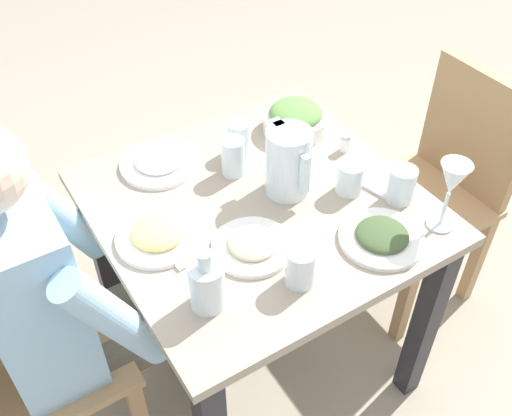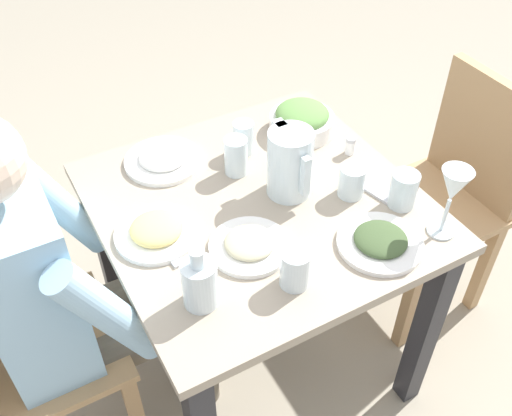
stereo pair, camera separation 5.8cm
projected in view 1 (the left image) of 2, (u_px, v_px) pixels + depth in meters
name	position (u px, v px, depth m)	size (l,w,h in m)	color
ground_plane	(258.00, 355.00, 2.05)	(8.00, 8.00, 0.00)	#9E937F
dining_table	(258.00, 237.00, 1.64)	(0.82, 0.82, 0.72)	gray
chair_near	(6.00, 365.00, 1.46)	(0.40, 0.40, 0.87)	tan
chair_far	(441.00, 181.00, 1.98)	(0.40, 0.40, 0.87)	tan
diner_near	(72.00, 294.00, 1.44)	(0.48, 0.53, 1.16)	#9EC6E0
water_pitcher	(288.00, 162.00, 1.52)	(0.16, 0.12, 0.19)	silver
salad_bowl	(296.00, 118.00, 1.77)	(0.20, 0.20, 0.09)	white
plate_dolmas	(382.00, 237.00, 1.44)	(0.21, 0.21, 0.04)	white
plate_yoghurt	(159.00, 162.00, 1.66)	(0.22, 0.22, 0.04)	white
plate_beans	(252.00, 245.00, 1.42)	(0.20, 0.20, 0.04)	white
plate_fries	(158.00, 234.00, 1.44)	(0.21, 0.21, 0.05)	white
water_glass_near_right	(401.00, 185.00, 1.53)	(0.07, 0.07, 0.10)	silver
water_glass_far_right	(301.00, 267.00, 1.32)	(0.07, 0.07, 0.10)	silver
water_glass_center	(350.00, 178.00, 1.56)	(0.07, 0.07, 0.09)	silver
water_glass_near_left	(239.00, 138.00, 1.68)	(0.06, 0.06, 0.10)	silver
water_glass_far_left	(233.00, 157.00, 1.61)	(0.07, 0.07, 0.11)	silver
wine_glass	(452.00, 182.00, 1.39)	(0.08, 0.08, 0.20)	silver
oil_carafe	(207.00, 287.00, 1.27)	(0.08, 0.08, 0.16)	silver
salt_shaker	(345.00, 143.00, 1.70)	(0.03, 0.03, 0.05)	white
fork_near	(165.00, 248.00, 1.42)	(0.17, 0.03, 0.01)	silver
knife_near	(301.00, 113.00, 1.86)	(0.18, 0.02, 0.01)	silver
fork_far	(365.00, 184.00, 1.60)	(0.17, 0.03, 0.01)	silver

